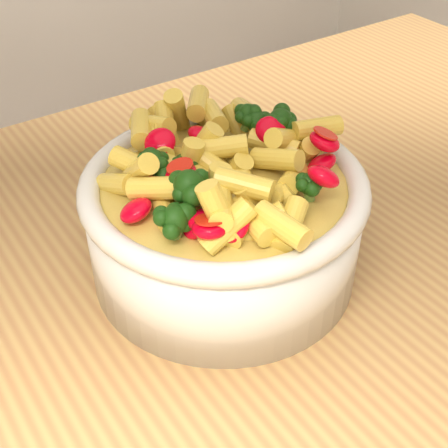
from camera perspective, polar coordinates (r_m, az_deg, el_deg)
table at (r=0.63m, az=4.69°, el=-11.76°), size 1.20×0.80×0.90m
serving_bowl at (r=0.53m, az=0.00°, el=0.11°), size 0.24×0.24×0.10m
pasta_salad at (r=0.49m, az=0.00°, el=5.90°), size 0.19×0.19×0.04m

